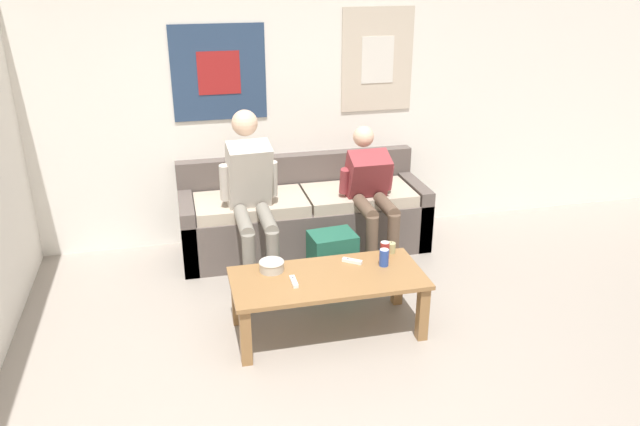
{
  "coord_description": "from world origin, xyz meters",
  "views": [
    {
      "loc": [
        -0.77,
        -2.75,
        2.43
      ],
      "look_at": [
        0.22,
        1.36,
        0.69
      ],
      "focal_mm": 35.0,
      "sensor_mm": 36.0,
      "label": 1
    }
  ],
  "objects_px": {
    "backpack": "(333,261)",
    "game_controller_near_right": "(294,282)",
    "person_seated_adult": "(251,190)",
    "pillar_candle": "(391,248)",
    "ceramic_bowl": "(272,265)",
    "drink_can_red": "(385,250)",
    "person_seated_teen": "(371,192)",
    "coffee_table": "(328,285)",
    "drink_can_blue": "(384,257)",
    "couch": "(304,217)",
    "game_controller_near_left": "(352,261)"
  },
  "relations": [
    {
      "from": "pillar_candle",
      "to": "drink_can_blue",
      "type": "bearing_deg",
      "value": -122.54
    },
    {
      "from": "coffee_table",
      "to": "game_controller_near_right",
      "type": "height_order",
      "value": "game_controller_near_right"
    },
    {
      "from": "coffee_table",
      "to": "person_seated_teen",
      "type": "distance_m",
      "value": 1.21
    },
    {
      "from": "pillar_candle",
      "to": "coffee_table",
      "type": "bearing_deg",
      "value": -155.28
    },
    {
      "from": "person_seated_adult",
      "to": "person_seated_teen",
      "type": "distance_m",
      "value": 1.0
    },
    {
      "from": "couch",
      "to": "coffee_table",
      "type": "relative_size",
      "value": 1.64
    },
    {
      "from": "person_seated_teen",
      "to": "drink_can_blue",
      "type": "xyz_separation_m",
      "value": [
        -0.2,
        -0.94,
        -0.13
      ]
    },
    {
      "from": "pillar_candle",
      "to": "backpack",
      "type": "bearing_deg",
      "value": 131.11
    },
    {
      "from": "person_seated_teen",
      "to": "ceramic_bowl",
      "type": "height_order",
      "value": "person_seated_teen"
    },
    {
      "from": "backpack",
      "to": "person_seated_teen",
      "type": "bearing_deg",
      "value": 41.18
    },
    {
      "from": "person_seated_adult",
      "to": "drink_can_red",
      "type": "bearing_deg",
      "value": -44.58
    },
    {
      "from": "person_seated_adult",
      "to": "drink_can_red",
      "type": "height_order",
      "value": "person_seated_adult"
    },
    {
      "from": "backpack",
      "to": "game_controller_near_left",
      "type": "relative_size",
      "value": 3.25
    },
    {
      "from": "backpack",
      "to": "game_controller_near_right",
      "type": "height_order",
      "value": "game_controller_near_right"
    },
    {
      "from": "coffee_table",
      "to": "game_controller_near_left",
      "type": "bearing_deg",
      "value": 36.09
    },
    {
      "from": "drink_can_red",
      "to": "game_controller_near_right",
      "type": "relative_size",
      "value": 0.86
    },
    {
      "from": "person_seated_teen",
      "to": "game_controller_near_left",
      "type": "distance_m",
      "value": 0.95
    },
    {
      "from": "coffee_table",
      "to": "person_seated_adult",
      "type": "relative_size",
      "value": 1.0
    },
    {
      "from": "drink_can_blue",
      "to": "game_controller_near_left",
      "type": "relative_size",
      "value": 0.91
    },
    {
      "from": "backpack",
      "to": "couch",
      "type": "bearing_deg",
      "value": 95.68
    },
    {
      "from": "ceramic_bowl",
      "to": "backpack",
      "type": "bearing_deg",
      "value": 39.59
    },
    {
      "from": "couch",
      "to": "backpack",
      "type": "distance_m",
      "value": 0.75
    },
    {
      "from": "person_seated_adult",
      "to": "person_seated_teen",
      "type": "height_order",
      "value": "person_seated_adult"
    },
    {
      "from": "couch",
      "to": "person_seated_teen",
      "type": "relative_size",
      "value": 1.92
    },
    {
      "from": "drink_can_blue",
      "to": "drink_can_red",
      "type": "bearing_deg",
      "value": 68.47
    },
    {
      "from": "pillar_candle",
      "to": "game_controller_near_right",
      "type": "distance_m",
      "value": 0.83
    },
    {
      "from": "couch",
      "to": "coffee_table",
      "type": "distance_m",
      "value": 1.38
    },
    {
      "from": "person_seated_teen",
      "to": "drink_can_red",
      "type": "bearing_deg",
      "value": -101.02
    },
    {
      "from": "person_seated_adult",
      "to": "person_seated_teen",
      "type": "relative_size",
      "value": 1.18
    },
    {
      "from": "drink_can_red",
      "to": "person_seated_adult",
      "type": "bearing_deg",
      "value": 135.42
    },
    {
      "from": "couch",
      "to": "drink_can_red",
      "type": "height_order",
      "value": "couch"
    },
    {
      "from": "person_seated_adult",
      "to": "pillar_candle",
      "type": "xyz_separation_m",
      "value": [
        0.91,
        -0.75,
        -0.25
      ]
    },
    {
      "from": "coffee_table",
      "to": "pillar_candle",
      "type": "relative_size",
      "value": 14.91
    },
    {
      "from": "person_seated_teen",
      "to": "drink_can_blue",
      "type": "height_order",
      "value": "person_seated_teen"
    },
    {
      "from": "coffee_table",
      "to": "pillar_candle",
      "type": "xyz_separation_m",
      "value": [
        0.54,
        0.25,
        0.11
      ]
    },
    {
      "from": "couch",
      "to": "ceramic_bowl",
      "type": "height_order",
      "value": "couch"
    },
    {
      "from": "pillar_candle",
      "to": "game_controller_near_left",
      "type": "height_order",
      "value": "pillar_candle"
    },
    {
      "from": "coffee_table",
      "to": "game_controller_near_right",
      "type": "bearing_deg",
      "value": -170.5
    },
    {
      "from": "drink_can_red",
      "to": "game_controller_near_right",
      "type": "distance_m",
      "value": 0.74
    },
    {
      "from": "couch",
      "to": "game_controller_near_right",
      "type": "xyz_separation_m",
      "value": [
        -0.37,
        -1.41,
        0.15
      ]
    },
    {
      "from": "coffee_table",
      "to": "person_seated_adult",
      "type": "xyz_separation_m",
      "value": [
        -0.37,
        1.0,
        0.36
      ]
    },
    {
      "from": "person_seated_teen",
      "to": "drink_can_blue",
      "type": "relative_size",
      "value": 9.02
    },
    {
      "from": "person_seated_teen",
      "to": "ceramic_bowl",
      "type": "distance_m",
      "value": 1.29
    },
    {
      "from": "ceramic_bowl",
      "to": "drink_can_blue",
      "type": "distance_m",
      "value": 0.78
    },
    {
      "from": "person_seated_adult",
      "to": "ceramic_bowl",
      "type": "relative_size",
      "value": 7.47
    },
    {
      "from": "coffee_table",
      "to": "drink_can_red",
      "type": "xyz_separation_m",
      "value": [
        0.46,
        0.17,
        0.13
      ]
    },
    {
      "from": "coffee_table",
      "to": "person_seated_teen",
      "type": "bearing_deg",
      "value": 58.03
    },
    {
      "from": "backpack",
      "to": "game_controller_near_right",
      "type": "bearing_deg",
      "value": -123.52
    },
    {
      "from": "person_seated_adult",
      "to": "game_controller_near_right",
      "type": "xyz_separation_m",
      "value": [
        0.13,
        -1.04,
        -0.28
      ]
    },
    {
      "from": "ceramic_bowl",
      "to": "drink_can_blue",
      "type": "relative_size",
      "value": 1.42
    }
  ]
}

